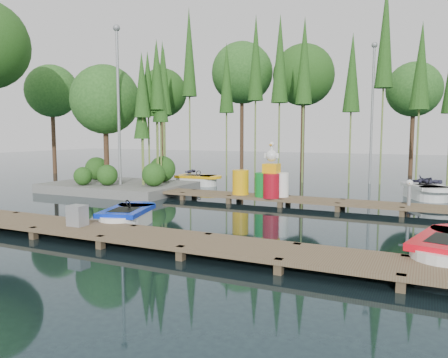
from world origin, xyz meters
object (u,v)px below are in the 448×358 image
at_px(utility_cabinet, 77,215).
at_px(drum_cluster, 272,181).
at_px(island, 116,121).
at_px(boat_yellow_far, 197,180).
at_px(boat_blue, 127,218).
at_px(yellow_barrel, 241,182).

xyz_separation_m(utility_cabinet, drum_cluster, (2.85, 6.85, 0.34)).
bearing_deg(utility_cabinet, island, 122.77).
bearing_deg(island, utility_cabinet, -57.23).
bearing_deg(boat_yellow_far, boat_blue, -56.62).
bearing_deg(island, yellow_barrel, -6.87).
relative_size(yellow_barrel, drum_cluster, 0.46).
relative_size(island, drum_cluster, 3.30).
xyz_separation_m(boat_blue, boat_yellow_far, (-2.88, 9.35, 0.02)).
distance_m(island, drum_cluster, 8.24).
xyz_separation_m(island, utility_cabinet, (5.01, -7.79, -2.62)).
xyz_separation_m(utility_cabinet, yellow_barrel, (1.54, 7.00, 0.21)).
relative_size(boat_blue, boat_yellow_far, 1.04).
height_order(boat_yellow_far, drum_cluster, drum_cluster).
relative_size(island, boat_blue, 2.55).
bearing_deg(boat_blue, island, 115.07).
height_order(island, yellow_barrel, island).
relative_size(boat_yellow_far, utility_cabinet, 4.81).
height_order(boat_blue, drum_cluster, drum_cluster).
bearing_deg(yellow_barrel, utility_cabinet, -102.44).
bearing_deg(boat_blue, yellow_barrel, 61.24).
bearing_deg(island, boat_blue, -49.15).
distance_m(island, utility_cabinet, 9.63).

